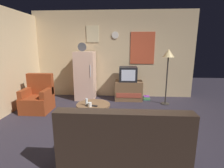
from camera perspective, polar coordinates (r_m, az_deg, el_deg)
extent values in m
plane|color=#2D2833|center=(3.75, -2.07, -14.32)|extent=(12.00, 12.00, 0.00)
cube|color=#D1B284|center=(5.79, 0.31, 9.51)|extent=(5.20, 0.10, 2.76)
cube|color=#C64C2D|center=(5.75, 9.92, 11.48)|extent=(0.76, 0.02, 1.00)
cube|color=beige|center=(5.81, -6.38, 15.93)|extent=(0.40, 0.02, 0.52)
cylinder|color=silver|center=(5.73, 1.05, 15.69)|extent=(0.22, 0.03, 0.22)
cube|color=beige|center=(5.56, -8.71, 2.68)|extent=(0.60, 0.60, 1.50)
cylinder|color=silver|center=(5.19, -7.13, 4.25)|extent=(0.02, 0.02, 0.36)
cylinder|color=#4C4C51|center=(5.42, -9.75, 11.85)|extent=(0.26, 0.04, 0.26)
cube|color=brown|center=(5.52, 5.43, -2.08)|extent=(0.84, 0.52, 0.60)
cube|color=#AD4733|center=(5.29, 5.49, -3.76)|extent=(0.76, 0.01, 0.14)
cube|color=black|center=(5.41, 5.29, 3.28)|extent=(0.54, 0.50, 0.44)
cube|color=silver|center=(5.16, 5.35, 2.82)|extent=(0.41, 0.01, 0.33)
cylinder|color=#332D28|center=(5.40, 16.95, -6.14)|extent=(0.24, 0.24, 0.02)
cylinder|color=#332D28|center=(5.23, 17.44, 1.04)|extent=(0.04, 0.04, 1.40)
cone|color=#F2D18C|center=(5.14, 18.02, 9.59)|extent=(0.32, 0.32, 0.22)
cylinder|color=brown|center=(3.94, -5.98, -12.67)|extent=(0.72, 0.72, 0.04)
cylinder|color=brown|center=(3.85, -6.06, -9.80)|extent=(0.24, 0.24, 0.43)
cylinder|color=brown|center=(3.78, -6.13, -6.81)|extent=(0.72, 0.72, 0.04)
cylinder|color=silver|center=(3.67, -8.30, -5.87)|extent=(0.05, 0.05, 0.15)
cylinder|color=silver|center=(3.61, -7.26, -6.68)|extent=(0.08, 0.08, 0.09)
cube|color=black|center=(3.63, -5.95, -7.10)|extent=(0.16, 0.08, 0.02)
cube|color=maroon|center=(4.97, -23.20, -5.98)|extent=(0.68, 0.68, 0.40)
cube|color=maroon|center=(5.07, -22.37, 0.08)|extent=(0.68, 0.16, 0.56)
cube|color=maroon|center=(5.02, -26.35, -2.53)|extent=(0.12, 0.60, 0.20)
cube|color=maroon|center=(4.77, -20.51, -2.76)|extent=(0.12, 0.60, 0.20)
cube|color=#38281E|center=(2.73, 3.63, -20.82)|extent=(1.70, 0.80, 0.40)
cube|color=#38281E|center=(2.23, 3.76, -15.21)|extent=(1.70, 0.20, 0.52)
cube|color=#9861AC|center=(5.59, 11.17, -5.18)|extent=(0.20, 0.13, 0.02)
cube|color=#59BE89|center=(5.58, 11.18, -4.94)|extent=(0.20, 0.15, 0.03)
cube|color=#48B768|center=(5.58, 11.19, -4.70)|extent=(0.19, 0.16, 0.02)
cube|color=#89C761|center=(5.57, 11.20, -4.47)|extent=(0.20, 0.17, 0.03)
cube|color=#39A65E|center=(5.56, 11.21, -4.22)|extent=(0.19, 0.17, 0.03)
cube|color=#9F47C9|center=(5.56, 11.22, -3.95)|extent=(0.17, 0.16, 0.03)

